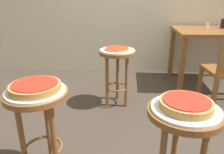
{
  "coord_description": "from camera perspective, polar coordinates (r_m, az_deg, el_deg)",
  "views": [
    {
      "loc": [
        -0.19,
        -1.84,
        1.2
      ],
      "look_at": [
        -0.31,
        -0.17,
        0.57
      ],
      "focal_mm": 35.38,
      "sensor_mm": 36.0,
      "label": 1
    }
  ],
  "objects": [
    {
      "name": "ground_plane",
      "position": [
        2.21,
        8.52,
        -12.48
      ],
      "size": [
        6.0,
        6.0,
        0.0
      ],
      "primitive_type": "plane",
      "color": "#42382D"
    },
    {
      "name": "stool_foreground",
      "position": [
        1.31,
        17.62,
        -14.11
      ],
      "size": [
        0.4,
        0.4,
        0.63
      ],
      "color": "brown",
      "rests_on": "ground_plane"
    },
    {
      "name": "serving_plate_foreground",
      "position": [
        1.23,
        18.45,
        -7.78
      ],
      "size": [
        0.36,
        0.36,
        0.01
      ],
      "primitive_type": "cylinder",
      "color": "white",
      "rests_on": "stool_foreground"
    },
    {
      "name": "pizza_foreground",
      "position": [
        1.22,
        18.6,
        -6.6
      ],
      "size": [
        0.28,
        0.28,
        0.05
      ],
      "color": "tan",
      "rests_on": "serving_plate_foreground"
    },
    {
      "name": "stool_middle",
      "position": [
        1.52,
        -18.37,
        -9.08
      ],
      "size": [
        0.4,
        0.4,
        0.63
      ],
      "color": "brown",
      "rests_on": "ground_plane"
    },
    {
      "name": "serving_plate_middle",
      "position": [
        1.45,
        -19.09,
        -3.42
      ],
      "size": [
        0.37,
        0.37,
        0.01
      ],
      "primitive_type": "cylinder",
      "color": "silver",
      "rests_on": "stool_middle"
    },
    {
      "name": "pizza_middle",
      "position": [
        1.44,
        -19.22,
        -2.38
      ],
      "size": [
        0.31,
        0.31,
        0.05
      ],
      "color": "#B78442",
      "rests_on": "serving_plate_middle"
    },
    {
      "name": "stool_leftside",
      "position": [
        2.42,
        1.33,
        3.18
      ],
      "size": [
        0.4,
        0.4,
        0.63
      ],
      "color": "brown",
      "rests_on": "ground_plane"
    },
    {
      "name": "serving_plate_leftside",
      "position": [
        2.38,
        1.37,
        6.96
      ],
      "size": [
        0.37,
        0.37,
        0.01
      ],
      "primitive_type": "cylinder",
      "color": "silver",
      "rests_on": "stool_leftside"
    },
    {
      "name": "pizza_leftside",
      "position": [
        2.37,
        1.37,
        7.33
      ],
      "size": [
        0.27,
        0.27,
        0.02
      ],
      "color": "tan",
      "rests_on": "serving_plate_leftside"
    },
    {
      "name": "dining_table",
      "position": [
        3.24,
        24.15,
        9.03
      ],
      "size": [
        0.94,
        0.8,
        0.76
      ],
      "color": "brown",
      "rests_on": "ground_plane"
    },
    {
      "name": "cup_far_edge",
      "position": [
        3.42,
        26.92,
        12.22
      ],
      "size": [
        0.08,
        0.08,
        0.12
      ],
      "primitive_type": "cylinder",
      "color": "black",
      "rests_on": "dining_table"
    },
    {
      "name": "condiment_shaker",
      "position": [
        3.2,
        23.35,
        11.96
      ],
      "size": [
        0.04,
        0.04,
        0.08
      ],
      "primitive_type": "cylinder",
      "color": "white",
      "rests_on": "dining_table"
    }
  ]
}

